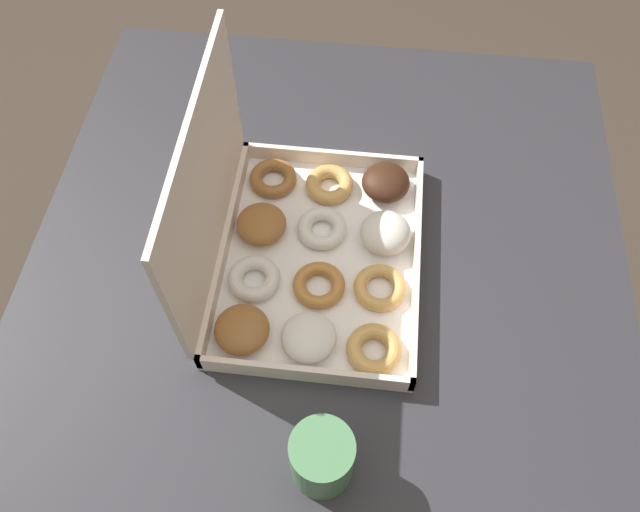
{
  "coord_description": "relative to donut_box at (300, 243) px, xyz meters",
  "views": [
    {
      "loc": [
        -0.43,
        -0.04,
        1.58
      ],
      "look_at": [
        0.06,
        0.01,
        0.79
      ],
      "focal_mm": 35.0,
      "sensor_mm": 36.0,
      "label": 1
    }
  ],
  "objects": [
    {
      "name": "coffee_mug",
      "position": [
        -0.3,
        -0.07,
        0.01
      ],
      "size": [
        0.08,
        0.08,
        0.1
      ],
      "color": "#4C8456",
      "rests_on": "dining_table"
    },
    {
      "name": "donut_box",
      "position": [
        0.0,
        0.0,
        0.0
      ],
      "size": [
        0.38,
        0.3,
        0.29
      ],
      "color": "white",
      "rests_on": "dining_table"
    },
    {
      "name": "ground_plane",
      "position": [
        -0.06,
        -0.04,
        -0.82
      ],
      "size": [
        8.0,
        8.0,
        0.0
      ],
      "primitive_type": "plane",
      "color": "#42382D"
    },
    {
      "name": "dining_table",
      "position": [
        -0.06,
        -0.04,
        -0.16
      ],
      "size": [
        1.09,
        0.9,
        0.78
      ],
      "color": "#2D2D33",
      "rests_on": "ground_plane"
    }
  ]
}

